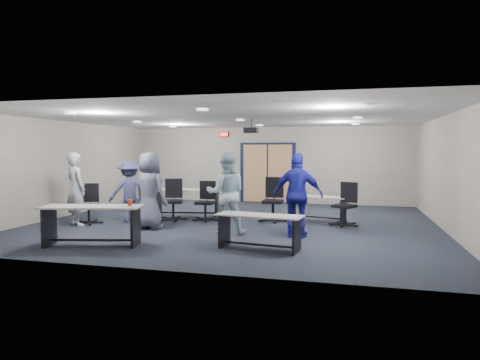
% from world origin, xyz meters
% --- Properties ---
extents(floor, '(10.00, 10.00, 0.00)m').
position_xyz_m(floor, '(0.00, 0.00, 0.00)').
color(floor, black).
rests_on(floor, ground).
extents(back_wall, '(10.00, 0.04, 2.70)m').
position_xyz_m(back_wall, '(0.00, 4.50, 1.35)').
color(back_wall, gray).
rests_on(back_wall, floor).
extents(front_wall, '(10.00, 0.04, 2.70)m').
position_xyz_m(front_wall, '(0.00, -4.50, 1.35)').
color(front_wall, gray).
rests_on(front_wall, floor).
extents(left_wall, '(0.04, 9.00, 2.70)m').
position_xyz_m(left_wall, '(-5.00, 0.00, 1.35)').
color(left_wall, gray).
rests_on(left_wall, floor).
extents(right_wall, '(0.04, 9.00, 2.70)m').
position_xyz_m(right_wall, '(5.00, 0.00, 1.35)').
color(right_wall, gray).
rests_on(right_wall, floor).
extents(ceiling, '(10.00, 9.00, 0.04)m').
position_xyz_m(ceiling, '(0.00, 0.00, 2.70)').
color(ceiling, silver).
rests_on(ceiling, back_wall).
extents(double_door, '(2.00, 0.07, 2.20)m').
position_xyz_m(double_door, '(0.00, 4.46, 1.05)').
color(double_door, black).
rests_on(double_door, back_wall).
extents(exit_sign, '(0.32, 0.07, 0.18)m').
position_xyz_m(exit_sign, '(-1.60, 4.44, 2.45)').
color(exit_sign, black).
rests_on(exit_sign, back_wall).
extents(ceiling_projector, '(0.35, 0.32, 0.37)m').
position_xyz_m(ceiling_projector, '(0.30, 0.50, 2.40)').
color(ceiling_projector, black).
rests_on(ceiling_projector, ceiling).
extents(ceiling_can_lights, '(6.24, 5.74, 0.02)m').
position_xyz_m(ceiling_can_lights, '(0.00, 0.25, 2.67)').
color(ceiling_can_lights, white).
rests_on(ceiling_can_lights, ceiling).
extents(table_front_left, '(2.03, 1.07, 0.91)m').
position_xyz_m(table_front_left, '(-2.06, -3.20, 0.54)').
color(table_front_left, '#A4A29B').
rests_on(table_front_left, floor).
extents(table_front_right, '(1.69, 0.76, 0.66)m').
position_xyz_m(table_front_right, '(1.20, -2.72, 0.45)').
color(table_front_right, '#A4A29B').
rests_on(table_front_right, floor).
extents(table_back_left, '(1.99, 0.95, 1.06)m').
position_xyz_m(table_back_left, '(-1.62, 0.76, 0.53)').
color(table_back_left, '#A4A29B').
rests_on(table_back_left, floor).
extents(table_back_right, '(1.70, 0.93, 0.65)m').
position_xyz_m(table_back_right, '(2.01, 0.95, 0.45)').
color(table_back_right, '#A4A29B').
rests_on(table_back_right, floor).
extents(chair_back_a, '(0.87, 0.87, 1.11)m').
position_xyz_m(chair_back_a, '(-1.72, 0.00, 0.55)').
color(chair_back_a, black).
rests_on(chair_back_a, floor).
extents(chair_back_b, '(0.69, 0.69, 1.05)m').
position_xyz_m(chair_back_b, '(-0.87, 0.16, 0.53)').
color(chair_back_b, black).
rests_on(chair_back_b, floor).
extents(chair_back_c, '(0.74, 0.74, 1.16)m').
position_xyz_m(chair_back_c, '(0.90, 0.48, 0.58)').
color(chair_back_c, black).
rests_on(chair_back_c, floor).
extents(chair_back_d, '(0.92, 0.92, 1.08)m').
position_xyz_m(chair_back_d, '(2.73, 0.29, 0.54)').
color(chair_back_d, black).
rests_on(chair_back_d, floor).
extents(chair_loose_left, '(0.83, 0.83, 1.02)m').
position_xyz_m(chair_loose_left, '(-3.58, -1.05, 0.51)').
color(chair_loose_left, black).
rests_on(chair_loose_left, floor).
extents(person_gray, '(0.80, 0.71, 1.83)m').
position_xyz_m(person_gray, '(-3.74, -1.33, 0.92)').
color(person_gray, '#9AA0A8').
rests_on(person_gray, floor).
extents(person_plaid, '(1.03, 0.83, 1.83)m').
position_xyz_m(person_plaid, '(-1.79, -1.25, 0.92)').
color(person_plaid, '#4E536B').
rests_on(person_plaid, floor).
extents(person_lightblue, '(1.05, 0.92, 1.83)m').
position_xyz_m(person_lightblue, '(0.17, -1.42, 0.92)').
color(person_lightblue, '#A1C0D5').
rests_on(person_lightblue, floor).
extents(person_navy, '(1.09, 0.50, 1.83)m').
position_xyz_m(person_navy, '(1.77, -1.42, 0.92)').
color(person_navy, navy).
rests_on(person_navy, floor).
extents(person_back, '(1.20, 1.09, 1.61)m').
position_xyz_m(person_back, '(-2.76, -0.45, 0.81)').
color(person_back, '#393B66').
rests_on(person_back, floor).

